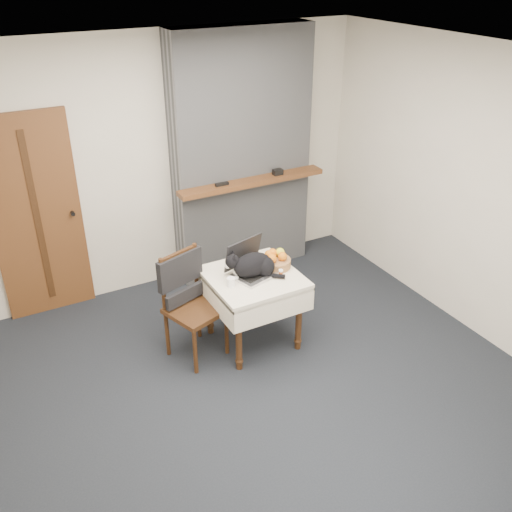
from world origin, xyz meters
The scene contains 12 objects.
ground centered at (0.00, 0.00, 0.00)m, with size 4.50×4.50×0.00m, color black.
room_shell centered at (0.00, 0.46, 1.76)m, with size 4.52×4.01×2.61m.
door centered at (-1.20, 1.97, 1.00)m, with size 0.82×0.10×2.00m.
chimney centered at (0.90, 1.85, 1.30)m, with size 1.62×0.48×2.60m.
side_table centered at (0.32, 0.53, 0.59)m, with size 0.78×0.78×0.70m.
laptop centered at (0.33, 0.59, 0.77)m, with size 0.48×0.44×0.30m.
cat centered at (0.32, 0.52, 0.81)m, with size 0.48×0.35×0.25m.
cream_jar centered at (0.07, 0.46, 0.74)m, with size 0.07×0.07×0.08m, color white.
pill_bottle centered at (0.52, 0.38, 0.74)m, with size 0.04×0.04×0.08m.
fruit_basket centered at (0.57, 0.57, 0.76)m, with size 0.27×0.27×0.16m.
desk_clutter centered at (0.52, 0.52, 0.70)m, with size 0.12×0.01×0.01m, color black.
chair centered at (-0.24, 0.68, 0.63)m, with size 0.56×0.55×0.98m.
Camera 1 is at (-1.71, -3.27, 3.24)m, focal length 40.00 mm.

